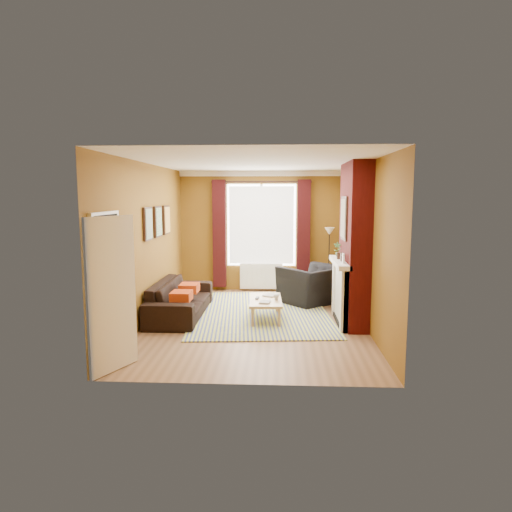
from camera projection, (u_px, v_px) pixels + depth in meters
name	position (u px, v px, depth m)	size (l,w,h in m)	color
ground	(255.00, 321.00, 8.17)	(5.50, 5.50, 0.00)	brown
room_walls	(291.00, 243.00, 8.22)	(3.82, 5.54, 2.83)	brown
striped_rug	(260.00, 312.00, 8.79)	(2.86, 3.76, 0.02)	#374699
sofa	(181.00, 298.00, 8.53)	(2.24, 0.88, 0.65)	black
armchair	(312.00, 285.00, 9.53)	(1.19, 1.04, 0.77)	black
coffee_table	(266.00, 301.00, 8.25)	(0.62, 1.16, 0.38)	tan
wicker_stool	(290.00, 283.00, 10.48)	(0.39, 0.39, 0.47)	#A17A46
floor_lamp	(329.00, 242.00, 10.31)	(0.28, 0.28, 1.52)	black
book_a	(260.00, 302.00, 7.99)	(0.19, 0.25, 0.02)	#999999
book_b	(266.00, 294.00, 8.58)	(0.22, 0.30, 0.02)	#999999
mug	(276.00, 297.00, 8.17)	(0.10, 0.10, 0.09)	#999999
tv_remote	(257.00, 298.00, 8.27)	(0.07, 0.17, 0.02)	#252628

